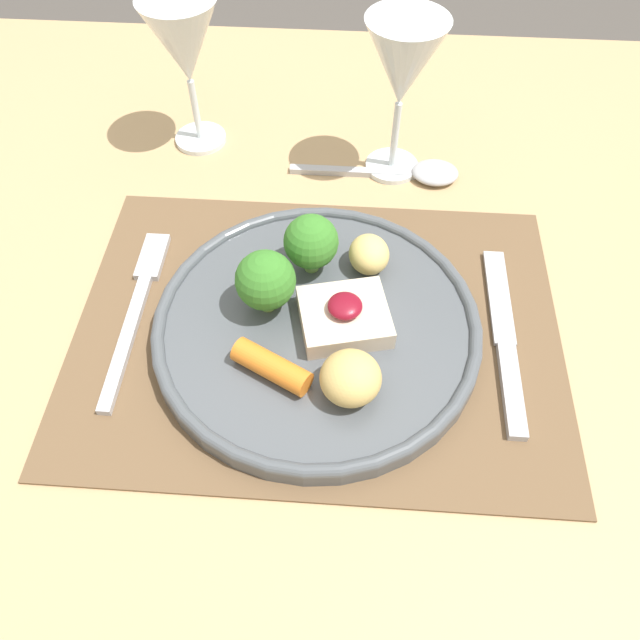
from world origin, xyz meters
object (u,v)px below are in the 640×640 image
object	(u,v)px
fork	(138,302)
spoon	(417,172)
dinner_plate	(319,320)
wine_glass_near	(403,68)
knife	(506,349)
wine_glass_far	(184,46)

from	to	relation	value
fork	spoon	distance (m)	0.34
dinner_plate	wine_glass_near	xyz separation A→B (m)	(0.07, 0.24, 0.10)
knife	wine_glass_far	world-z (taller)	wine_glass_far
dinner_plate	wine_glass_far	distance (m)	0.34
wine_glass_far	wine_glass_near	bearing A→B (deg)	-8.82
dinner_plate	wine_glass_near	distance (m)	0.27
knife	wine_glass_far	distance (m)	0.45
dinner_plate	wine_glass_far	world-z (taller)	wine_glass_far
fork	knife	size ratio (longest dim) A/B	1.00
dinner_plate	spoon	world-z (taller)	dinner_plate
wine_glass_near	fork	bearing A→B (deg)	-137.49
dinner_plate	knife	xyz separation A→B (m)	(0.17, -0.01, -0.01)
fork	wine_glass_near	bearing A→B (deg)	41.78
wine_glass_near	wine_glass_far	world-z (taller)	wine_glass_near
knife	wine_glass_far	xyz separation A→B (m)	(-0.33, 0.29, 0.11)
dinner_plate	fork	distance (m)	0.18
spoon	wine_glass_far	bearing A→B (deg)	169.80
spoon	wine_glass_far	xyz separation A→B (m)	(-0.26, 0.05, 0.11)
dinner_plate	knife	size ratio (longest dim) A/B	1.43
fork	wine_glass_near	xyz separation A→B (m)	(0.24, 0.22, 0.12)
wine_glass_far	dinner_plate	bearing A→B (deg)	-59.63
dinner_plate	fork	size ratio (longest dim) A/B	1.43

